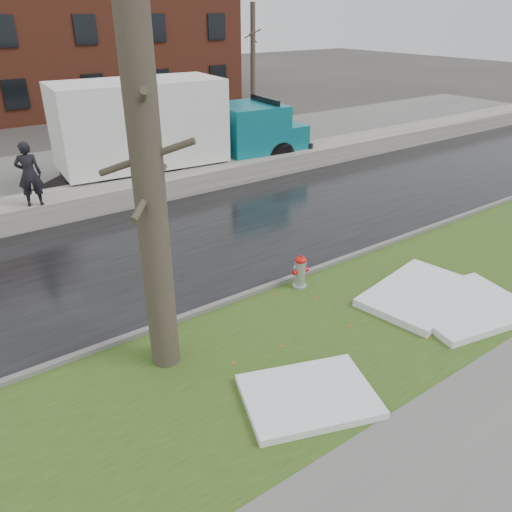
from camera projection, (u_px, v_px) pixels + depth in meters
ground at (288, 310)px, 11.15m from camera, size 120.00×120.00×0.00m
verge at (326, 336)px, 10.23m from camera, size 60.00×4.50×0.04m
sidewalk at (497, 456)px, 7.49m from camera, size 60.00×3.00×0.05m
road at (190, 241)px, 14.42m from camera, size 60.00×7.00×0.03m
parking_lot at (91, 172)px, 20.62m from camera, size 60.00×9.00×0.03m
curb at (262, 289)px, 11.84m from camera, size 60.00×0.15×0.14m
snowbank at (131, 191)px, 17.32m from camera, size 60.00×1.60×0.75m
brick_building at (20, 27)px, 31.83m from camera, size 26.00×12.00×10.00m
bg_tree_right at (253, 52)px, 35.49m from camera, size 1.40×1.62×6.50m
fire_hydrant at (300, 270)px, 11.81m from camera, size 0.42×0.37×0.85m
tree at (150, 196)px, 8.07m from camera, size 1.25×1.41×6.54m
box_truck at (172, 128)px, 18.87m from camera, size 11.54×3.47×3.82m
worker at (29, 174)px, 14.58m from camera, size 0.81×0.65×1.94m
snow_patch_near at (464, 306)px, 11.07m from camera, size 2.94×2.47×0.16m
snow_patch_far at (309, 396)px, 8.52m from camera, size 2.61×2.25×0.14m
snow_patch_side at (420, 294)px, 11.54m from camera, size 3.08×2.28×0.18m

